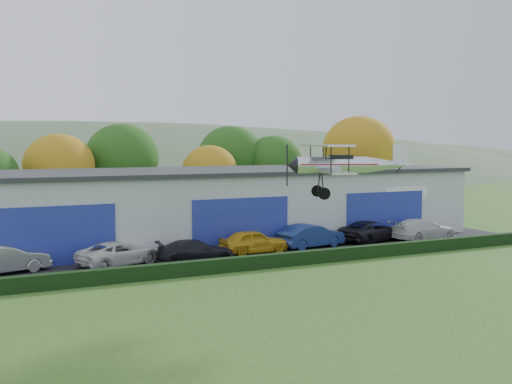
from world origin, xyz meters
name	(u,v)px	position (x,y,z in m)	size (l,w,h in m)	color
ground	(388,370)	(0.00, 0.00, 0.00)	(300.00, 300.00, 0.00)	#3B601E
apron	(220,256)	(3.00, 21.00, 0.03)	(48.00, 9.00, 0.05)	black
hedge	(252,263)	(3.00, 16.20, 0.40)	(46.00, 0.60, 0.80)	black
hangar	(208,204)	(5.00, 27.98, 2.66)	(40.60, 12.60, 5.30)	#B2B7BC
tree_belt	(113,162)	(0.85, 40.62, 5.61)	(75.70, 13.22, 10.12)	#3D2614
car_1	(3,259)	(-9.95, 21.02, 0.86)	(1.71, 4.89, 1.61)	silver
car_2	(119,253)	(-3.63, 20.59, 0.75)	(2.34, 5.07, 1.41)	silver
car_3	(196,251)	(0.75, 19.36, 0.74)	(1.93, 4.75, 1.38)	black
car_4	(254,242)	(5.27, 20.64, 0.83)	(1.84, 4.57, 1.56)	gold
car_5	(311,236)	(9.81, 20.89, 0.87)	(1.74, 4.98, 1.64)	navy
car_6	(370,231)	(15.18, 21.34, 0.82)	(2.54, 5.51, 1.53)	black
car_7	(423,229)	(19.16, 20.21, 0.84)	(2.22, 5.46, 1.58)	silver
biplane	(343,163)	(4.97, 10.01, 6.26)	(6.22, 7.00, 2.64)	silver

